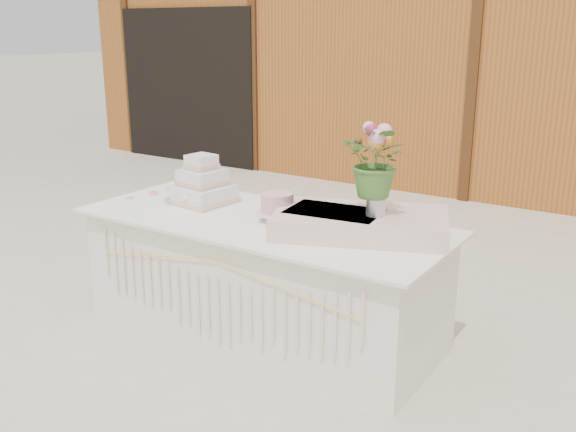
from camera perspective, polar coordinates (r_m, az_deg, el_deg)
name	(u,v)px	position (r m, az deg, el deg)	size (l,w,h in m)	color
ground	(263,331)	(4.33, -2.23, -10.14)	(80.00, 80.00, 0.00)	beige
barn	(521,47)	(9.41, 20.04, 13.93)	(12.60, 4.60, 3.30)	#A55022
cake_table	(262,276)	(4.16, -2.32, -5.39)	(2.40, 1.00, 0.77)	white
wedding_cake	(202,187)	(4.44, -7.62, 2.60)	(0.41, 0.41, 0.34)	white
pink_cake_stand	(277,206)	(3.96, -0.96, 0.88)	(0.26, 0.26, 0.19)	white
satin_runner	(360,223)	(3.78, 6.45, -0.62)	(1.00, 0.58, 0.13)	beige
flower_vase	(376,202)	(3.70, 7.84, 1.22)	(0.11, 0.11, 0.16)	silver
bouquet	(378,153)	(3.63, 8.02, 5.61)	(0.38, 0.33, 0.42)	#426D2B
loose_flowers	(151,194)	(4.74, -12.08, 1.94)	(0.14, 0.33, 0.02)	pink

